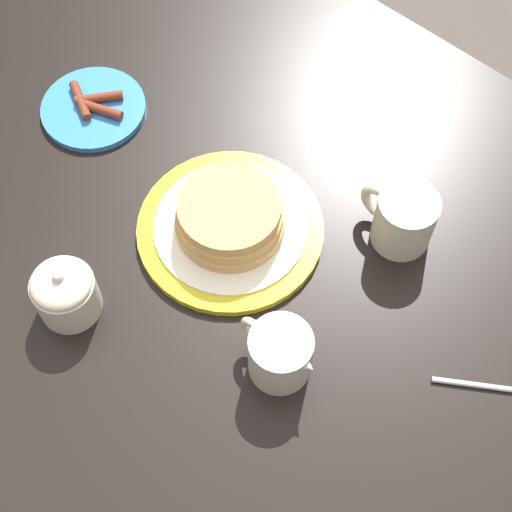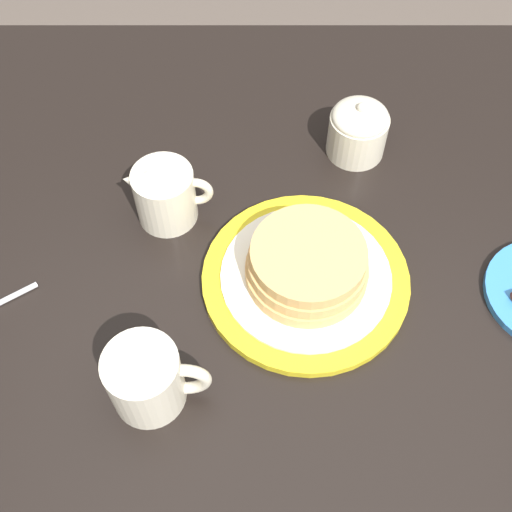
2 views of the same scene
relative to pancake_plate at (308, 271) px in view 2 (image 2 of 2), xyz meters
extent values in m
plane|color=#51473F|center=(0.04, 0.01, -0.77)|extent=(8.00, 8.00, 0.00)
cube|color=black|center=(0.04, 0.01, -0.04)|extent=(1.25, 0.98, 0.03)
cube|color=black|center=(-0.52, 0.44, -0.41)|extent=(0.07, 0.07, 0.72)
cylinder|color=gold|center=(0.00, 0.00, -0.02)|extent=(0.25, 0.25, 0.01)
cylinder|color=white|center=(0.00, 0.00, -0.01)|extent=(0.21, 0.21, 0.00)
cylinder|color=tan|center=(0.00, 0.00, 0.00)|extent=(0.15, 0.15, 0.02)
cylinder|color=tan|center=(0.00, 0.00, 0.02)|extent=(0.14, 0.14, 0.02)
cylinder|color=tan|center=(0.00, 0.00, 0.03)|extent=(0.14, 0.14, 0.02)
cylinder|color=beige|center=(-0.18, -0.15, 0.02)|extent=(0.08, 0.08, 0.08)
torus|color=beige|center=(-0.14, -0.15, 0.02)|extent=(0.06, 0.01, 0.06)
cylinder|color=#472819|center=(-0.18, -0.15, 0.05)|extent=(0.07, 0.07, 0.00)
cylinder|color=beige|center=(-0.18, 0.10, 0.01)|extent=(0.08, 0.08, 0.08)
cone|color=beige|center=(-0.21, 0.10, 0.04)|extent=(0.04, 0.04, 0.04)
torus|color=beige|center=(-0.14, 0.10, 0.02)|extent=(0.05, 0.01, 0.05)
cylinder|color=beige|center=(0.08, 0.22, 0.01)|extent=(0.08, 0.08, 0.06)
ellipsoid|color=beige|center=(0.08, 0.22, 0.04)|extent=(0.08, 0.08, 0.03)
sphere|color=beige|center=(0.08, 0.22, 0.06)|extent=(0.01, 0.01, 0.01)
camera|label=1|loc=(-0.39, 0.39, 0.89)|focal=55.00mm
camera|label=2|loc=(-0.06, -0.41, 0.65)|focal=45.00mm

